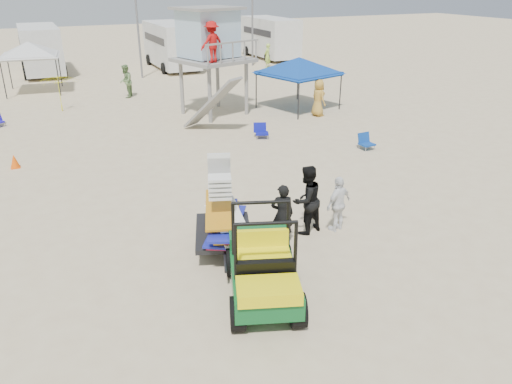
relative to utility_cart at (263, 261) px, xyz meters
name	(u,v)px	position (x,y,z in m)	size (l,w,h in m)	color
ground	(294,303)	(0.54, -0.42, -0.95)	(140.00, 140.00, 0.00)	beige
utility_cart	(263,261)	(0.00, 0.00, 0.00)	(2.15, 2.97, 2.04)	#0D5322
surf_trailer	(222,217)	(0.01, 2.34, -0.04)	(1.95, 2.66, 2.22)	black
man_left	(282,214)	(1.52, 2.04, -0.14)	(0.59, 0.39, 1.62)	black
man_mid	(306,200)	(2.37, 2.29, 0.00)	(0.92, 0.72, 1.89)	black
man_right	(338,204)	(3.22, 2.04, -0.17)	(0.91, 0.38, 1.55)	white
lifeguard_tower	(210,38)	(4.51, 15.35, 2.75)	(3.89, 3.89, 4.96)	gray
canopy_blue	(299,60)	(8.93, 14.44, 1.55)	(4.01, 4.01, 3.04)	black
canopy_white_c	(28,44)	(-3.33, 24.60, 1.84)	(3.37, 3.37, 3.34)	black
umbrella_b	(60,93)	(-2.31, 19.06, -0.03)	(2.01, 2.05, 1.84)	yellow
cone_near	(14,161)	(-4.68, 11.00, -0.70)	(0.34, 0.34, 0.50)	#FF5608
beach_chair_b	(365,141)	(8.13, 7.47, -0.64)	(0.57, 0.61, 0.64)	#0D3B93
beach_chair_c	(261,131)	(4.98, 10.59, -0.64)	(0.69, 0.76, 0.64)	#0D1293
rv_mid_left	(40,48)	(-2.46, 31.08, 0.85)	(2.65, 6.50, 3.25)	silver
rv_mid_right	(171,43)	(6.54, 29.58, 0.85)	(2.64, 7.00, 3.25)	silver
rv_far_right	(270,36)	(15.54, 31.08, 0.85)	(2.64, 6.60, 3.25)	silver
light_pole_left	(137,16)	(3.54, 26.58, 3.05)	(0.14, 0.14, 8.00)	slate
light_pole_right	(252,11)	(12.54, 28.08, 3.05)	(0.14, 0.14, 8.00)	slate
distant_beachgoers	(220,80)	(6.39, 19.10, -0.04)	(12.65, 14.75, 1.85)	#698B53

